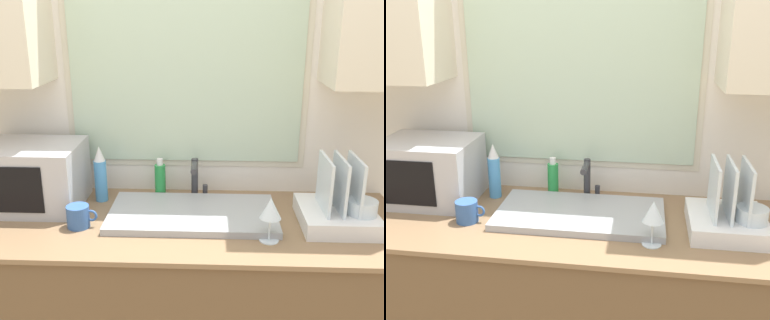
% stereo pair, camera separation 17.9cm
% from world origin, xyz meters
% --- Properties ---
extents(countertop, '(1.90, 0.71, 0.91)m').
position_xyz_m(countertop, '(0.00, 0.34, 0.45)').
color(countertop, brown).
rests_on(countertop, ground_plane).
extents(wall_back, '(6.00, 0.38, 2.60)m').
position_xyz_m(wall_back, '(0.00, 0.67, 1.42)').
color(wall_back, silver).
rests_on(wall_back, ground_plane).
extents(sink_basin, '(0.72, 0.39, 0.03)m').
position_xyz_m(sink_basin, '(0.04, 0.37, 0.92)').
color(sink_basin, '#9EA0A5').
rests_on(sink_basin, countertop).
extents(faucet, '(0.08, 0.15, 0.19)m').
position_xyz_m(faucet, '(0.05, 0.57, 1.02)').
color(faucet, '#333338').
rests_on(faucet, countertop).
extents(microwave, '(0.43, 0.35, 0.29)m').
position_xyz_m(microwave, '(-0.68, 0.46, 1.05)').
color(microwave, '#B2B2B7').
rests_on(microwave, countertop).
extents(dish_rack, '(0.30, 0.33, 0.29)m').
position_xyz_m(dish_rack, '(0.65, 0.32, 0.98)').
color(dish_rack, white).
rests_on(dish_rack, countertop).
extents(spray_bottle, '(0.06, 0.06, 0.26)m').
position_xyz_m(spray_bottle, '(-0.39, 0.53, 1.03)').
color(spray_bottle, '#4C99D8').
rests_on(spray_bottle, countertop).
extents(soap_bottle, '(0.05, 0.05, 0.19)m').
position_xyz_m(soap_bottle, '(-0.12, 0.59, 0.99)').
color(soap_bottle, '#268C3F').
rests_on(soap_bottle, countertop).
extents(mug_near_sink, '(0.13, 0.09, 0.09)m').
position_xyz_m(mug_near_sink, '(-0.42, 0.25, 0.95)').
color(mug_near_sink, '#335999').
rests_on(mug_near_sink, countertop).
extents(wine_glass, '(0.08, 0.08, 0.18)m').
position_xyz_m(wine_glass, '(0.35, 0.17, 1.04)').
color(wine_glass, silver).
rests_on(wine_glass, countertop).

